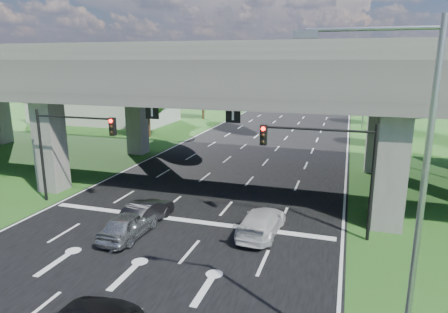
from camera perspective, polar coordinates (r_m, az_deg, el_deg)
The scene contains 18 objects.
ground at distance 20.49m, azimuth -9.72°, elevation -12.62°, with size 160.00×160.00×0.00m, color #254F19.
road at distance 29.07m, azimuth -0.76°, elevation -4.36°, with size 18.00×120.00×0.03m, color black.
overpass at distance 29.57m, azimuth 0.42°, elevation 11.55°, with size 80.00×15.00×10.00m.
warehouse at distance 62.26m, azimuth -16.66°, elevation 6.62°, with size 20.00×10.00×4.00m, color #9E9E99.
signal_right at distance 20.78m, azimuth 14.69°, elevation -0.20°, with size 5.76×0.54×6.00m.
signal_left at distance 26.50m, azimuth -21.41°, elevation 2.23°, with size 5.76×0.54×6.00m.
streetlight_near at distance 10.83m, azimuth 24.44°, elevation -4.53°, with size 3.38×0.25×10.00m.
streetlight_far at distance 40.41m, azimuth 19.64°, elevation 8.39°, with size 3.38×0.25×10.00m.
streetlight_beyond at distance 56.37m, azimuth 19.14°, elevation 9.70°, with size 3.38×0.25×10.00m.
tree_left_near at distance 48.10m, azimuth -10.81°, elevation 8.42°, with size 4.50×4.50×7.80m.
tree_left_mid at distance 56.61m, azimuth -9.66°, elevation 8.56°, with size 3.91×3.90×6.76m.
tree_left_far at distance 62.25m, azimuth -2.98°, elevation 10.07°, with size 4.80×4.80×8.32m.
tree_right_near at distance 44.71m, azimuth 23.13°, elevation 6.78°, with size 4.20×4.20×7.28m.
tree_right_mid at distance 53.01m, azimuth 25.56°, elevation 7.10°, with size 3.91×3.90×6.76m.
tree_right_far at distance 60.50m, azimuth 20.84°, elevation 8.80°, with size 4.50×4.50×7.80m.
car_silver at distance 21.45m, azimuth -13.47°, elevation -9.48°, with size 1.61×4.00×1.36m, color #9FA2A6.
car_dark at distance 22.96m, azimuth -11.07°, elevation -7.82°, with size 1.41×4.05×1.33m, color black.
car_white at distance 21.35m, azimuth 5.35°, elevation -9.30°, with size 1.88×4.62×1.34m, color #BBBBBB.
Camera 1 is at (8.63, -16.26, 9.00)m, focal length 32.00 mm.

